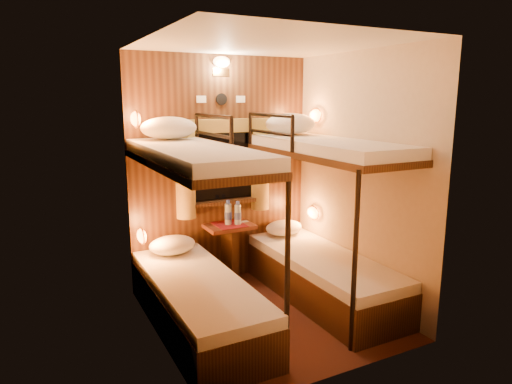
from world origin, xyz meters
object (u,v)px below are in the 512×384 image
bunk_right (323,245)px  table (230,246)px  bottle_right (238,215)px  bunk_left (197,267)px  bottle_left (228,214)px

bunk_right → table: 1.02m
table → bottle_right: (0.08, -0.04, 0.34)m
bunk_left → table: bearing=50.3°
bunk_left → bottle_left: (0.64, 0.78, 0.21)m
bottle_right → bunk_left: bearing=-134.4°
bunk_right → table: bunk_right is taller
bunk_right → bottle_right: bearing=127.2°
bunk_left → bunk_right: 1.30m
bottle_right → bottle_left: bearing=157.1°
bunk_left → bottle_left: size_ratio=7.19×
bunk_right → bottle_right: size_ratio=7.56×
bunk_right → bottle_left: size_ratio=7.19×
table → bunk_right: bearing=-50.3°
bunk_right → bottle_left: 1.04m
bunk_left → bottle_right: 1.06m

